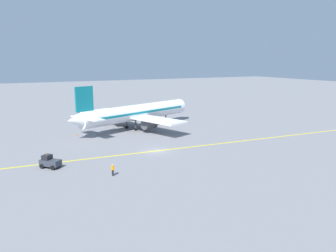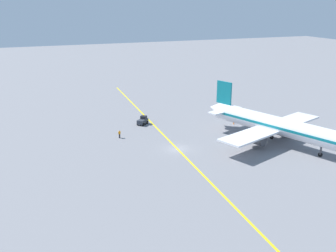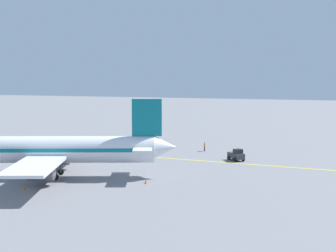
% 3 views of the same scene
% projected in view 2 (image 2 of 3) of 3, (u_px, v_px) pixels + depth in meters
% --- Properties ---
extents(ground_plane, '(400.00, 400.00, 0.00)m').
position_uv_depth(ground_plane, '(177.00, 149.00, 76.41)').
color(ground_plane, slate).
extents(apron_yellow_centreline, '(7.26, 119.83, 0.01)m').
position_uv_depth(apron_yellow_centreline, '(177.00, 149.00, 76.41)').
color(apron_yellow_centreline, yellow).
rests_on(apron_yellow_centreline, ground).
extents(airplane_at_gate, '(28.08, 34.35, 10.60)m').
position_uv_depth(airplane_at_gate, '(275.00, 125.00, 78.69)').
color(airplane_at_gate, white).
rests_on(airplane_at_gate, ground).
extents(baggage_tug_dark, '(3.20, 3.16, 2.11)m').
position_uv_depth(baggage_tug_dark, '(143.00, 121.00, 91.50)').
color(baggage_tug_dark, '#333842').
rests_on(baggage_tug_dark, ground).
extents(ground_crew_worker, '(0.53, 0.36, 1.68)m').
position_uv_depth(ground_crew_worker, '(119.00, 134.00, 82.38)').
color(ground_crew_worker, '#23232D').
rests_on(ground_crew_worker, ground).
extents(traffic_cone_near_nose, '(0.32, 0.32, 0.55)m').
position_uv_depth(traffic_cone_near_nose, '(296.00, 135.00, 83.55)').
color(traffic_cone_near_nose, orange).
rests_on(traffic_cone_near_nose, ground).
extents(traffic_cone_mid_apron, '(0.32, 0.32, 0.55)m').
position_uv_depth(traffic_cone_mid_apron, '(234.00, 123.00, 91.79)').
color(traffic_cone_mid_apron, orange).
rests_on(traffic_cone_mid_apron, ground).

